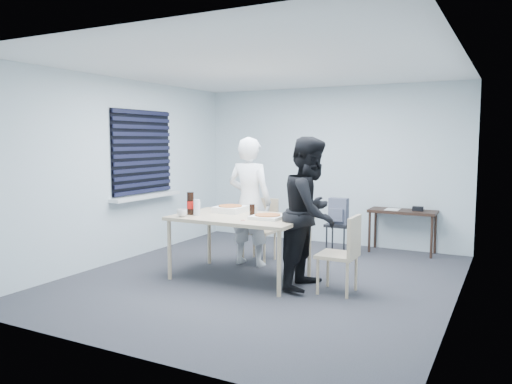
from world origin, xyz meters
The scene contains 19 objects.
room centered at (-2.20, 0.40, 1.44)m, with size 5.00×5.00×5.00m.
dining_table centered at (-0.27, -0.10, 0.73)m, with size 1.62×1.03×0.79m.
chair_far centered at (-0.46, 0.89, 0.51)m, with size 0.42×0.42×0.89m.
chair_right centered at (1.09, -0.11, 0.51)m, with size 0.42×0.42×0.89m.
person_white centered at (-0.49, 0.56, 0.89)m, with size 0.65×0.42×1.77m, color white.
person_black centered at (0.65, -0.05, 0.89)m, with size 0.86×0.47×1.77m, color black.
side_table centered at (1.25, 2.28, 0.59)m, with size 1.00×0.44×0.67m.
stool centered at (0.43, 1.65, 0.37)m, with size 0.35×0.35×0.48m.
backpack centered at (0.43, 1.64, 0.67)m, with size 0.28×0.20×0.39m.
pizza_box_a centered at (-0.54, 0.13, 0.83)m, with size 0.36×0.36×0.09m.
pizza_box_b centered at (0.13, -0.13, 0.81)m, with size 0.36×0.36×0.05m.
mug_a centered at (-0.87, -0.49, 0.84)m, with size 0.12×0.12×0.10m, color silver.
mug_b centered at (-0.21, 0.17, 0.84)m, with size 0.10×0.10×0.09m, color silver.
cola_glass centered at (-0.15, -0.01, 0.86)m, with size 0.07×0.07×0.15m, color black.
soda_bottle centered at (-0.88, -0.28, 0.93)m, with size 0.09×0.09×0.29m.
plastic_cups centered at (-0.77, -0.30, 0.89)m, with size 0.08×0.08×0.20m, color silver.
rubber_band centered at (-0.07, -0.38, 0.79)m, with size 0.05×0.05×0.00m, color red.
papers centered at (1.10, 2.26, 0.67)m, with size 0.20×0.28×0.00m, color white.
black_box centered at (1.47, 2.29, 0.70)m, with size 0.15×0.11×0.06m, color black.
Camera 1 is at (2.75, -5.45, 1.73)m, focal length 35.00 mm.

